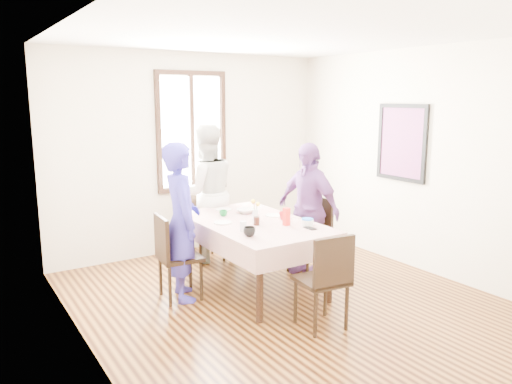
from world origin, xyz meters
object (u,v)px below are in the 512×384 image
(chair_far, at_px, (206,226))
(person_left, at_px, (181,222))
(dining_table, at_px, (254,255))
(chair_near, at_px, (321,280))
(person_right, at_px, (307,209))
(person_far, at_px, (206,193))
(chair_left, at_px, (180,257))
(chair_right, at_px, (308,236))

(chair_far, height_order, person_left, person_left)
(dining_table, distance_m, chair_near, 1.17)
(dining_table, height_order, person_right, person_right)
(chair_far, bearing_deg, person_far, 90.77)
(person_far, bearing_deg, person_left, 59.16)
(chair_left, distance_m, person_far, 1.35)
(dining_table, height_order, chair_left, chair_left)
(chair_left, distance_m, chair_right, 1.64)
(chair_right, xyz_separation_m, chair_near, (-0.82, -1.22, 0.00))
(dining_table, xyz_separation_m, chair_left, (-0.82, 0.16, 0.08))
(person_far, distance_m, person_right, 1.35)
(person_left, bearing_deg, chair_far, -25.26)
(chair_right, xyz_separation_m, chair_far, (-0.82, 1.11, 0.00))
(person_left, bearing_deg, chair_near, -135.81)
(chair_far, distance_m, person_left, 1.34)
(chair_right, bearing_deg, chair_far, 30.39)
(chair_left, height_order, person_left, person_left)
(chair_near, relative_size, person_right, 0.57)
(person_left, bearing_deg, chair_left, 103.13)
(person_left, relative_size, person_far, 0.94)
(chair_far, relative_size, person_left, 0.55)
(chair_far, distance_m, chair_near, 2.33)
(dining_table, relative_size, chair_near, 1.86)
(chair_left, distance_m, person_right, 1.65)
(chair_far, bearing_deg, dining_table, 90.77)
(person_right, bearing_deg, chair_far, -152.59)
(chair_far, relative_size, chair_near, 1.00)
(dining_table, height_order, chair_far, chair_far)
(chair_left, relative_size, person_right, 0.57)
(chair_near, bearing_deg, chair_far, 95.96)
(chair_right, height_order, chair_far, same)
(dining_table, distance_m, person_left, 0.93)
(chair_left, xyz_separation_m, person_left, (0.02, 0.00, 0.38))
(dining_table, relative_size, person_left, 1.02)
(chair_far, height_order, chair_near, same)
(chair_near, bearing_deg, person_far, 95.96)
(chair_right, bearing_deg, chair_near, 140.10)
(chair_near, height_order, person_left, person_left)
(chair_near, bearing_deg, dining_table, 95.96)
(chair_near, xyz_separation_m, person_far, (0.00, 2.31, 0.43))
(chair_left, xyz_separation_m, chair_right, (1.64, -0.11, 0.00))
(person_right, bearing_deg, dining_table, -94.42)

